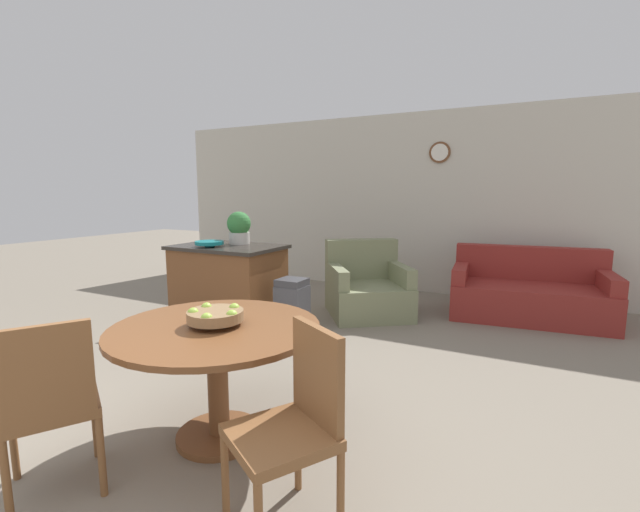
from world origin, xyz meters
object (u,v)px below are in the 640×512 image
Objects in this scene: couch at (529,294)px; dining_chair_near_right at (295,418)px; dining_chair_near_left at (51,399)px; trash_bin at (292,308)px; teal_bowl at (209,243)px; potted_plant at (239,227)px; dining_table at (217,351)px; kitchen_island at (229,284)px; fruit_bowl at (215,315)px; armchair at (367,290)px.

dining_chair_near_right is at bearing -107.28° from couch.
dining_chair_near_right is (1.15, 0.39, 0.00)m from dining_chair_near_left.
trash_bin is (-1.35, 2.23, -0.21)m from dining_chair_near_right.
teal_bowl reaches higher than couch.
dining_chair_near_left is 1.22m from dining_chair_near_right.
potted_plant is (-1.10, 2.92, 0.59)m from dining_chair_near_left.
dining_chair_near_right is 2.61m from trash_bin.
dining_table is 2.47m from kitchen_island.
teal_bowl is 0.83× the size of potted_plant.
dining_chair_near_left is at bearing -85.79° from trash_bin.
fruit_bowl is at bearing -72.78° from trash_bin.
kitchen_island is 0.95m from trash_bin.
fruit_bowl reaches higher than dining_table.
couch is at bearing 66.48° from fruit_bowl.
potted_plant is at bearing 51.77° from dining_chair_near_left.
fruit_bowl is 0.25× the size of armchair.
teal_bowl is (-1.62, 1.78, 0.39)m from dining_table.
dining_chair_near_left reaches higher than fruit_bowl.
couch is 1.40× the size of armchair.
dining_chair_near_left is at bearing -129.13° from armchair.
fruit_bowl is 4.13m from couch.
teal_bowl is at bearing 56.98° from dining_chair_near_left.
dining_table is at bearing -122.68° from armchair.
trash_bin is at bearing -144.65° from couch.
dining_chair_near_left is 4.97m from couch.
armchair is (1.33, 1.05, -0.15)m from kitchen_island.
dining_chair_near_right is 2.40× the size of potted_plant.
dining_table is 0.86m from dining_chair_near_right.
dining_chair_near_left is 0.75× the size of kitchen_island.
trash_bin is (0.93, -0.11, -0.15)m from kitchen_island.
potted_plant reaches higher than trash_bin.
teal_bowl is 3.86m from couch.
couch reaches higher than fruit_bowl.
potted_plant reaches higher than dining_chair_near_left.
potted_plant is at bearing 124.47° from fruit_bowl.
dining_chair_near_right is 0.50× the size of couch.
trash_bin is at bearing 107.23° from dining_table.
kitchen_island is at bearing 58.22° from teal_bowl.
trash_bin is at bearing 107.22° from fruit_bowl.
armchair is (-1.81, -0.75, 0.02)m from couch.
kitchen_island reaches higher than couch.
armchair is (0.20, 3.78, -0.21)m from dining_chair_near_left.
couch is (1.64, 3.76, -0.50)m from fruit_bowl.
dining_chair_near_left is 2.96m from kitchen_island.
potted_plant reaches higher than teal_bowl.
dining_chair_near_left is at bearing -67.68° from kitchen_island.
potted_plant reaches higher than dining_table.
teal_bowl is at bearing -121.78° from kitchen_island.
teal_bowl is (-1.23, 2.55, 0.44)m from dining_chair_near_left.
fruit_bowl is 2.63m from potted_plant.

